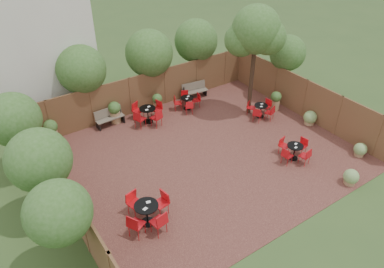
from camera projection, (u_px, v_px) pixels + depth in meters
ground at (205, 156)px, 16.17m from camera, size 80.00×80.00×0.00m
courtyard_paving at (205, 156)px, 16.16m from camera, size 12.00×10.00×0.02m
fence_back at (148, 91)px, 19.04m from camera, size 12.00×0.08×2.00m
fence_left at (65, 192)px, 12.81m from camera, size 0.08×10.00×2.00m
fence_right at (304, 98)px, 18.40m from camera, size 0.08×10.00×2.00m
neighbour_building at (28, 34)px, 17.32m from camera, size 5.00×4.00×8.00m
overhang_foliage at (134, 78)px, 16.47m from camera, size 15.15×10.39×2.40m
courtyard_tree at (256, 34)px, 16.89m from camera, size 2.50×2.40×5.44m
park_bench_left at (109, 117)px, 17.97m from camera, size 1.41×0.51×0.86m
park_bench_right at (195, 90)px, 20.29m from camera, size 1.43×0.62×0.86m
bistro_tables at (196, 139)px, 16.43m from camera, size 9.65×7.59×0.95m
planters at (140, 113)px, 18.03m from camera, size 11.03×4.06×1.15m
low_shrubs at (335, 143)px, 16.37m from camera, size 2.70×4.48×0.69m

